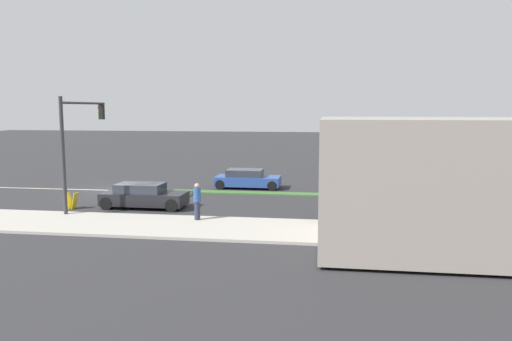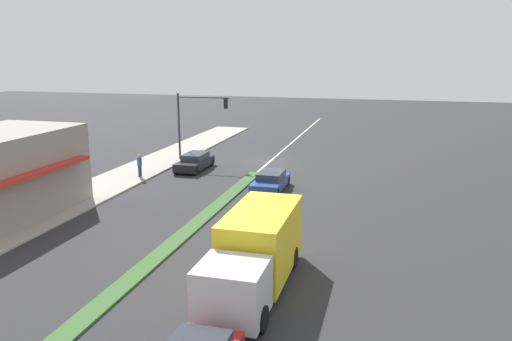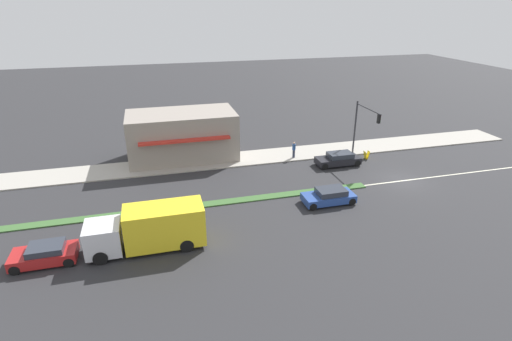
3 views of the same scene
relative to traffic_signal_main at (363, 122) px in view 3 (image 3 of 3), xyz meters
The scene contains 12 objects.
ground_plane 18.37m from the traffic_signal_main, 109.95° to the left, with size 160.00×160.00×0.00m, color #2B2B2D.
sidewalk_right 18.02m from the traffic_signal_main, 80.60° to the left, with size 4.00×73.00×0.12m, color #A8A399.
median_strip 26.87m from the traffic_signal_main, 103.32° to the left, with size 0.90×46.00×0.10m, color #3D6633.
lane_marking_center 7.35m from the traffic_signal_main, 169.57° to the right, with size 0.16×60.00×0.01m, color beige.
building_corner_store 18.27m from the traffic_signal_main, 74.47° to the left, with size 6.46×10.73×4.69m.
traffic_signal_main is the anchor object (origin of this frame).
pedestrian 7.40m from the traffic_signal_main, 75.51° to the left, with size 0.34×0.34×1.68m.
warning_aframe_sign 3.55m from the traffic_signal_main, 117.91° to the right, with size 0.45×0.53×0.84m.
delivery_truck 24.02m from the traffic_signal_main, 117.75° to the left, with size 2.44×7.50×2.87m.
hatchback_red 29.97m from the traffic_signal_main, 111.93° to the left, with size 1.90×3.82×1.24m.
coupe_blue 11.50m from the traffic_signal_main, 139.08° to the left, with size 1.88×4.15×1.23m.
sedan_dark 4.54m from the traffic_signal_main, 110.95° to the left, with size 1.81×4.33×1.28m.
Camera 3 is at (-28.38, 21.44, 15.10)m, focal length 28.00 mm.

